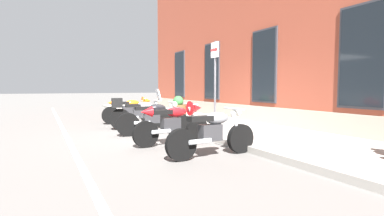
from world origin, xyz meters
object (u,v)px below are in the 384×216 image
motorcycle_grey_naked (213,133)px  parking_sign (215,73)px  motorcycle_orange_sport (132,109)px  barrel_planter (178,110)px  motorcycle_silver_touring (139,112)px  motorcycle_black_naked (154,118)px  motorcycle_red_sport (176,121)px

motorcycle_grey_naked → parking_sign: parking_sign is taller
parking_sign → motorcycle_orange_sport: bearing=-157.9°
barrel_planter → motorcycle_silver_touring: bearing=-63.7°
parking_sign → barrel_planter: 3.19m
motorcycle_black_naked → motorcycle_orange_sport: bearing=176.5°
motorcycle_silver_touring → parking_sign: 2.91m
motorcycle_silver_touring → barrel_planter: bearing=116.3°
motorcycle_silver_touring → motorcycle_red_sport: bearing=0.2°
barrel_planter → motorcycle_red_sport: bearing=-25.4°
motorcycle_orange_sport → barrel_planter: size_ratio=2.30×
motorcycle_orange_sport → parking_sign: parking_sign is taller
parking_sign → motorcycle_black_naked: bearing=-110.3°
motorcycle_orange_sport → motorcycle_red_sport: 4.57m
motorcycle_silver_touring → motorcycle_black_naked: (1.40, 0.04, -0.07)m
motorcycle_red_sport → parking_sign: size_ratio=0.77×
motorcycle_silver_touring → parking_sign: size_ratio=0.80×
motorcycle_red_sport → parking_sign: parking_sign is taller
parking_sign → barrel_planter: size_ratio=2.84×
parking_sign → barrel_planter: bearing=176.8°
motorcycle_orange_sport → motorcycle_red_sport: bearing=-2.6°
motorcycle_red_sport → barrel_planter: bearing=154.6°
motorcycle_black_naked → motorcycle_silver_touring: bearing=-178.5°
motorcycle_silver_touring → barrel_planter: 2.07m
motorcycle_orange_sport → motorcycle_silver_touring: (1.60, -0.22, -0.01)m
motorcycle_grey_naked → motorcycle_red_sport: bearing=-174.5°
motorcycle_orange_sport → barrel_planter: bearing=67.1°
motorcycle_orange_sport → barrel_planter: 1.77m
motorcycle_black_naked → motorcycle_red_sport: size_ratio=1.07×
motorcycle_silver_touring → motorcycle_orange_sport: bearing=172.1°
motorcycle_black_naked → motorcycle_red_sport: bearing=-0.9°
motorcycle_grey_naked → parking_sign: (-2.44, 1.54, 1.31)m
barrel_planter → motorcycle_grey_naked: bearing=-17.6°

